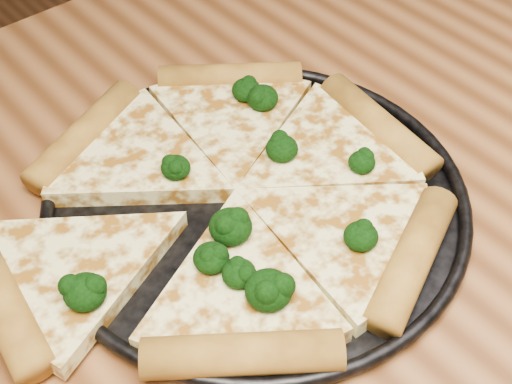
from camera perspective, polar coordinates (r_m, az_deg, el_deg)
pizza_pan at (r=0.57m, az=0.00°, el=-0.59°), size 0.33×0.33×0.02m
pizza at (r=0.55m, az=-2.29°, el=-0.26°), size 0.37×0.34×0.03m
broccoli_florets at (r=0.53m, az=-1.14°, el=-1.20°), size 0.26×0.21×0.02m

